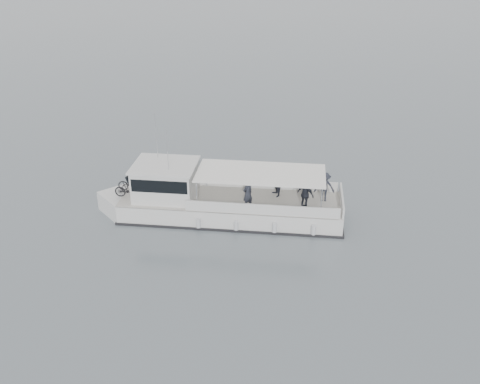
{
  "coord_description": "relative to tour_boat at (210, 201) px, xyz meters",
  "views": [
    {
      "loc": [
        0.68,
        -24.47,
        14.74
      ],
      "look_at": [
        -1.2,
        1.98,
        1.6
      ],
      "focal_mm": 40.0,
      "sensor_mm": 36.0,
      "label": 1
    }
  ],
  "objects": [
    {
      "name": "tour_boat",
      "position": [
        0.0,
        0.0,
        0.0
      ],
      "size": [
        14.12,
        4.15,
        5.89
      ],
      "rotation": [
        0.0,
        0.0,
        -0.05
      ],
      "color": "silver",
      "rests_on": "ground"
    },
    {
      "name": "ground",
      "position": [
        2.92,
        -2.04,
        -0.97
      ],
      "size": [
        1400.0,
        1400.0,
        0.0
      ],
      "primitive_type": "plane",
      "color": "slate",
      "rests_on": "ground"
    }
  ]
}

